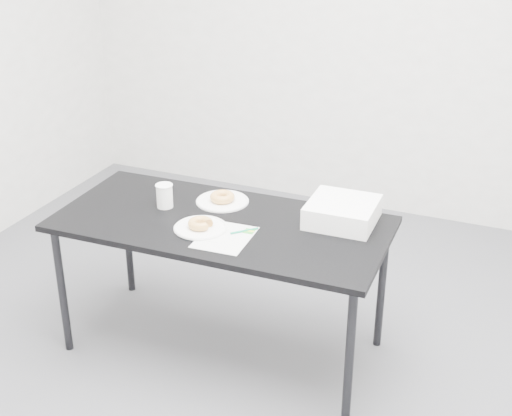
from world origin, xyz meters
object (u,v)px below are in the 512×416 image
at_px(scorecard, 225,237).
at_px(coffee_cup, 165,196).
at_px(bakery_box, 342,212).
at_px(plate_near, 201,228).
at_px(plate_far, 222,201).
at_px(pen, 244,231).
at_px(table, 221,231).
at_px(donut_near, 200,223).
at_px(donut_far, 222,197).

height_order(scorecard, coffee_cup, coffee_cup).
relative_size(coffee_cup, bakery_box, 0.38).
relative_size(plate_near, bakery_box, 0.80).
xyz_separation_m(plate_far, coffee_cup, (-0.23, -0.16, 0.06)).
bearing_deg(coffee_cup, pen, -11.94).
xyz_separation_m(scorecard, pen, (0.06, 0.08, 0.01)).
xyz_separation_m(plate_near, plate_far, (-0.04, 0.31, -0.00)).
distance_m(table, pen, 0.17).
bearing_deg(table, plate_far, 112.47).
bearing_deg(donut_near, plate_near, -90.00).
bearing_deg(coffee_cup, plate_far, 34.57).
distance_m(pen, plate_far, 0.35).
bearing_deg(pen, plate_far, 86.30).
distance_m(plate_far, coffee_cup, 0.29).
bearing_deg(plate_far, table, -66.31).
bearing_deg(plate_far, donut_far, 0.00).
relative_size(table, plate_far, 6.02).
height_order(table, coffee_cup, coffee_cup).
height_order(plate_far, bakery_box, bakery_box).
xyz_separation_m(coffee_cup, bakery_box, (0.84, 0.17, -0.01)).
bearing_deg(table, donut_near, -115.56).
xyz_separation_m(donut_near, donut_far, (-0.04, 0.31, -0.00)).
xyz_separation_m(plate_near, coffee_cup, (-0.27, 0.15, 0.05)).
xyz_separation_m(plate_near, donut_near, (0.00, 0.00, 0.02)).
relative_size(donut_far, bakery_box, 0.40).
height_order(plate_near, donut_near, donut_near).
distance_m(donut_near, donut_far, 0.31).
xyz_separation_m(donut_far, bakery_box, (0.61, 0.01, 0.02)).
distance_m(scorecard, donut_near, 0.14).
bearing_deg(plate_far, pen, -48.07).
relative_size(scorecard, pen, 2.15).
distance_m(plate_near, coffee_cup, 0.31).
height_order(table, scorecard, scorecard).
height_order(donut_near, plate_far, donut_near).
bearing_deg(plate_near, coffee_cup, 151.17).
distance_m(scorecard, pen, 0.10).
bearing_deg(coffee_cup, bakery_box, 11.76).
distance_m(table, plate_far, 0.22).
bearing_deg(pen, donut_near, 148.55).
distance_m(table, donut_far, 0.23).
distance_m(scorecard, bakery_box, 0.56).
bearing_deg(pen, coffee_cup, 122.43).
xyz_separation_m(pen, plate_near, (-0.20, -0.05, -0.00)).
height_order(donut_far, coffee_cup, coffee_cup).
height_order(pen, donut_near, donut_near).
height_order(table, bakery_box, bakery_box).
bearing_deg(donut_near, plate_far, 96.68).
xyz_separation_m(donut_near, bakery_box, (0.57, 0.32, 0.02)).
bearing_deg(plate_far, plate_near, -83.32).
height_order(plate_far, coffee_cup, coffee_cup).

